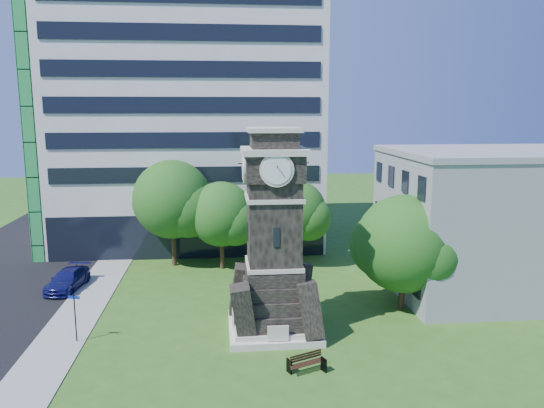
{
  "coord_description": "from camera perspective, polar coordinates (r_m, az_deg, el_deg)",
  "views": [
    {
      "loc": [
        -0.05,
        -28.16,
        13.25
      ],
      "look_at": [
        3.36,
        6.78,
        6.96
      ],
      "focal_mm": 35.0,
      "sensor_mm": 36.0,
      "label": 1
    }
  ],
  "objects": [
    {
      "name": "street_sign",
      "position": [
        32.91,
        -20.44,
        -10.88
      ],
      "size": [
        0.69,
        0.07,
        2.87
      ],
      "rotation": [
        0.0,
        0.0,
        -0.26
      ],
      "color": "black",
      "rests_on": "ground"
    },
    {
      "name": "tree_nw",
      "position": [
        45.47,
        -10.54,
        0.22
      ],
      "size": [
        7.32,
        6.65,
        9.09
      ],
      "rotation": [
        0.0,
        0.0,
        -0.32
      ],
      "color": "#332114",
      "rests_on": "ground"
    },
    {
      "name": "car_east_lot",
      "position": [
        38.44,
        20.34,
        -9.52
      ],
      "size": [
        5.53,
        3.23,
        1.45
      ],
      "primitive_type": "imported",
      "rotation": [
        0.0,
        0.0,
        1.74
      ],
      "color": "#55555A",
      "rests_on": "ground"
    },
    {
      "name": "clock_tower",
      "position": [
        31.34,
        0.18,
        -4.57
      ],
      "size": [
        5.4,
        5.4,
        12.22
      ],
      "color": "beige",
      "rests_on": "ground"
    },
    {
      "name": "office_low",
      "position": [
        42.1,
        22.94,
        -1.67
      ],
      "size": [
        15.2,
        12.2,
        10.4
      ],
      "color": "gray",
      "rests_on": "ground"
    },
    {
      "name": "ground",
      "position": [
        31.12,
        -5.14,
        -15.08
      ],
      "size": [
        160.0,
        160.0,
        0.0
      ],
      "primitive_type": "plane",
      "color": "#315A19",
      "rests_on": "ground"
    },
    {
      "name": "tree_nc",
      "position": [
        44.19,
        -5.37,
        -1.31
      ],
      "size": [
        5.95,
        5.41,
        7.39
      ],
      "rotation": [
        0.0,
        0.0,
        0.22
      ],
      "color": "#332114",
      "rests_on": "ground"
    },
    {
      "name": "park_bench",
      "position": [
        28.29,
        3.71,
        -16.61
      ],
      "size": [
        1.89,
        0.5,
        0.98
      ],
      "rotation": [
        0.0,
        0.0,
        0.41
      ],
      "color": "black",
      "rests_on": "ground"
    },
    {
      "name": "sidewalk",
      "position": [
        36.93,
        -20.43,
        -11.49
      ],
      "size": [
        3.0,
        70.0,
        0.06
      ],
      "primitive_type": "cube",
      "color": "gray",
      "rests_on": "ground"
    },
    {
      "name": "car_street_north",
      "position": [
        42.72,
        -21.12,
        -7.6
      ],
      "size": [
        2.74,
        5.21,
        1.44
      ],
      "primitive_type": "imported",
      "rotation": [
        0.0,
        0.0,
        -0.15
      ],
      "color": "navy",
      "rests_on": "ground"
    },
    {
      "name": "tree_east",
      "position": [
        36.16,
        14.12,
        -4.43
      ],
      "size": [
        7.11,
        6.47,
        7.75
      ],
      "rotation": [
        0.0,
        0.0,
        -0.29
      ],
      "color": "#332114",
      "rests_on": "ground"
    },
    {
      "name": "office_tall",
      "position": [
        54.1,
        -9.09,
        11.07
      ],
      "size": [
        26.2,
        15.11,
        28.6
      ],
      "color": "white",
      "rests_on": "ground"
    },
    {
      "name": "tree_ne",
      "position": [
        44.92,
        2.65,
        -0.96
      ],
      "size": [
        5.69,
        5.17,
        7.37
      ],
      "rotation": [
        0.0,
        0.0,
        0.18
      ],
      "color": "#332114",
      "rests_on": "ground"
    }
  ]
}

